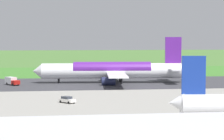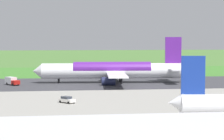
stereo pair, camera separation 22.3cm
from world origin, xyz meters
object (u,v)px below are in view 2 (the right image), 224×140
Objects in this scene: service_truck_fuel at (12,81)px; no_stopping_sign at (160,69)px; traffic_cone_orange at (150,72)px; service_car_followme at (67,100)px; airliner_main at (113,70)px.

service_truck_fuel is 2.54× the size of no_stopping_sign.
no_stopping_sign reaches higher than traffic_cone_orange.
no_stopping_sign is at bearing -116.41° from service_car_followme.
airliner_main is 48.80m from traffic_cone_orange.
no_stopping_sign is (-61.09, -47.07, 0.01)m from service_truck_fuel.
no_stopping_sign reaches higher than service_car_followme.
traffic_cone_orange is at bearing -140.61° from service_truck_fuel.
traffic_cone_orange is (5.08, 1.08, -1.13)m from no_stopping_sign.
service_truck_fuel reaches higher than service_car_followme.
airliner_main is 34.04m from service_truck_fuel.
airliner_main is at bearing -175.39° from service_truck_fuel.
service_truck_fuel is 10.87× the size of traffic_cone_orange.
airliner_main is 9.06× the size of service_truck_fuel.
airliner_main is at bearing 58.40° from no_stopping_sign.
no_stopping_sign is at bearing -168.02° from traffic_cone_orange.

